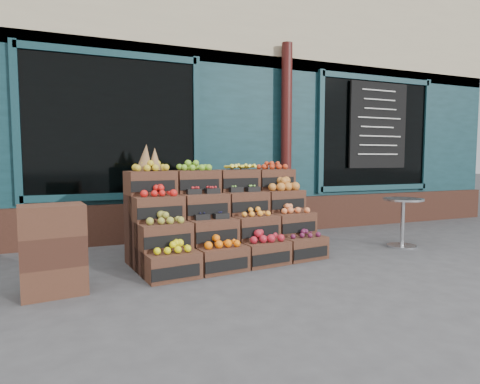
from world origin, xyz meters
name	(u,v)px	position (x,y,z in m)	size (l,w,h in m)	color
ground	(279,270)	(0.00, 0.00, 0.00)	(60.00, 60.00, 0.00)	#414144
shop_facade	(175,109)	(0.00, 5.11, 2.40)	(12.00, 6.24, 4.80)	#103137
crate_display	(224,224)	(-0.41, 0.73, 0.45)	(2.44, 1.40, 1.45)	#49291C
spare_crates	(53,250)	(-2.35, 0.07, 0.42)	(0.61, 0.46, 0.85)	#49291C
bistro_table	(403,217)	(2.21, 0.40, 0.44)	(0.56, 0.56, 0.71)	silver
shopkeeper	(129,178)	(-1.33, 2.71, 0.96)	(0.70, 0.46, 1.93)	#154927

